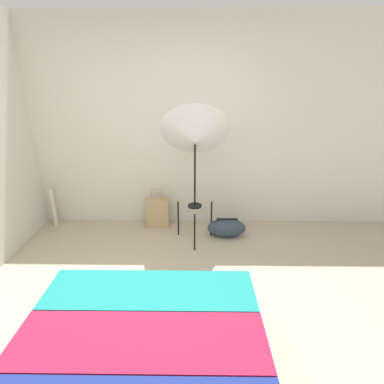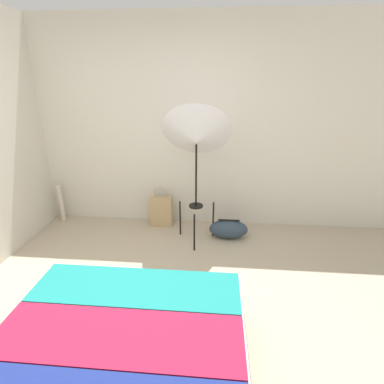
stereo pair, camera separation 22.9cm
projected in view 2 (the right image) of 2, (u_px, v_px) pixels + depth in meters
The scene contains 6 objects.
ground_plane at pixel (134, 340), 2.30m from camera, with size 14.00×14.00×0.00m, color tan.
wall_back at pixel (171, 127), 3.78m from camera, with size 8.00×0.05×2.60m.
photo_umbrella at pixel (196, 137), 3.25m from camera, with size 0.78×0.61×1.65m.
tote_bag at pixel (161, 211), 4.00m from camera, with size 0.29×0.11×0.55m.
duffel_bag at pixel (228, 229), 3.72m from camera, with size 0.48×0.24×0.24m.
paper_roll at pixel (61, 203), 4.13m from camera, with size 0.06×0.06×0.52m.
Camera 2 is at (0.60, -1.69, 1.89)m, focal length 28.00 mm.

